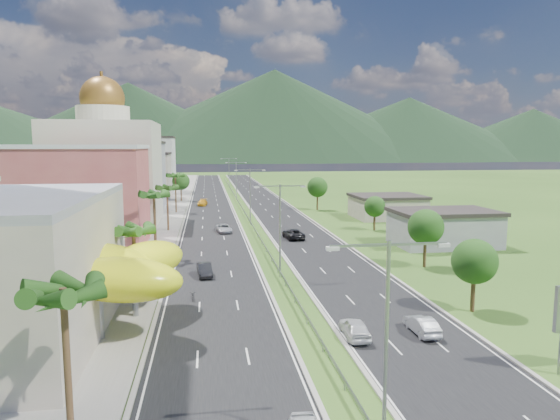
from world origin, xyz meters
name	(u,v)px	position (x,y,z in m)	size (l,w,h in m)	color
ground	(295,303)	(0.00, 0.00, 0.00)	(500.00, 500.00, 0.00)	#2D5119
road_left	(210,203)	(-7.50, 90.00, 0.02)	(11.00, 260.00, 0.04)	black
road_right	(265,202)	(7.50, 90.00, 0.02)	(11.00, 260.00, 0.04)	black
sidewalk_left	(175,203)	(-17.00, 90.00, 0.06)	(7.00, 260.00, 0.12)	gray
median_guardrail	(242,208)	(0.00, 71.99, 0.62)	(0.10, 216.06, 0.76)	gray
streetlight_median_a	(387,328)	(0.00, -25.00, 6.75)	(6.04, 0.25, 11.00)	gray
streetlight_median_b	(280,221)	(0.00, 10.00, 6.75)	(6.04, 0.25, 11.00)	gray
streetlight_median_c	(250,191)	(0.00, 50.00, 6.75)	(6.04, 0.25, 11.00)	gray
streetlight_median_d	(236,177)	(0.00, 95.00, 6.75)	(6.04, 0.25, 11.00)	gray
streetlight_median_e	(229,169)	(0.00, 140.00, 6.75)	(6.04, 0.25, 11.00)	gray
lime_canopy	(69,271)	(-20.00, -4.00, 4.99)	(18.00, 15.00, 7.40)	yellow
pink_shophouse	(77,198)	(-28.00, 32.00, 7.50)	(20.00, 15.00, 15.00)	#B54B4A
domed_building	(105,167)	(-28.00, 55.00, 11.35)	(20.00, 20.00, 28.70)	beige
midrise_grey	(130,176)	(-27.00, 80.00, 8.00)	(16.00, 15.00, 16.00)	gray
midrise_beige	(142,177)	(-27.00, 102.00, 6.50)	(16.00, 15.00, 13.00)	#9D9481
midrise_white	(150,165)	(-27.00, 125.00, 9.00)	(16.00, 15.00, 18.00)	silver
shed_near	(444,229)	(28.00, 25.00, 2.50)	(15.00, 10.00, 5.00)	gray
shed_far	(387,208)	(30.00, 55.00, 2.20)	(14.00, 12.00, 4.40)	#9D9481
palm_tree_a	(63,297)	(-15.50, -22.00, 8.02)	(3.60, 3.60, 9.10)	#47301C
palm_tree_b	(134,233)	(-15.50, 2.00, 7.06)	(3.60, 3.60, 8.10)	#47301C
palm_tree_c	(154,197)	(-15.50, 22.00, 8.50)	(3.60, 3.60, 9.60)	#47301C
palm_tree_d	(167,190)	(-15.50, 45.00, 7.54)	(3.60, 3.60, 8.60)	#47301C
palm_tree_e	(175,177)	(-15.50, 70.00, 8.31)	(3.60, 3.60, 9.40)	#47301C
leafy_tree_lfar	(181,181)	(-15.50, 95.00, 5.58)	(4.90, 4.90, 8.05)	#47301C
leafy_tree_ra	(475,262)	(16.00, -5.00, 4.78)	(4.20, 4.20, 6.90)	#47301C
leafy_tree_rb	(426,227)	(19.00, 12.00, 5.18)	(4.55, 4.55, 7.47)	#47301C
leafy_tree_rc	(375,207)	(22.00, 40.00, 4.37)	(3.85, 3.85, 6.33)	#47301C
leafy_tree_rd	(317,187)	(18.00, 70.00, 5.58)	(4.90, 4.90, 8.05)	#47301C
mountain_ridge	(275,161)	(60.00, 450.00, 0.00)	(860.00, 140.00, 90.00)	black
car_dark_left	(205,270)	(-8.85, 11.49, 0.78)	(1.58, 4.52, 1.49)	black
car_silver_mid_left	(224,228)	(-5.51, 41.55, 0.77)	(2.41, 5.23, 1.45)	#AFB2B7
car_yellow_far_left	(203,203)	(-9.52, 83.04, 0.82)	(2.18, 5.37, 1.56)	gold
car_white_near_right	(355,328)	(3.20, -9.61, 0.82)	(1.83, 4.56, 1.55)	silver
car_silver_right	(422,325)	(8.92, -9.63, 0.76)	(1.53, 4.38, 1.44)	#A2A3A9
car_dark_far_right	(293,234)	(5.75, 33.66, 0.87)	(2.75, 5.96, 1.66)	black
motorcycle	(193,295)	(-10.00, 2.25, 0.61)	(0.54, 1.78, 1.14)	black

